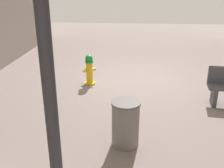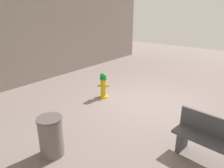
{
  "view_description": "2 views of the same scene",
  "coord_description": "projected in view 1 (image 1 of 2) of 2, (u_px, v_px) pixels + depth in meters",
  "views": [
    {
      "loc": [
        0.17,
        7.8,
        2.88
      ],
      "look_at": [
        0.67,
        2.01,
        0.61
      ],
      "focal_mm": 42.46,
      "sensor_mm": 36.0,
      "label": 1
    },
    {
      "loc": [
        -3.08,
        5.71,
        2.98
      ],
      "look_at": [
        0.49,
        1.24,
        0.92
      ],
      "focal_mm": 33.86,
      "sensor_mm": 36.0,
      "label": 2
    }
  ],
  "objects": [
    {
      "name": "street_lamp",
      "position": [
        41.0,
        5.0,
        2.35
      ],
      "size": [
        0.36,
        0.36,
        4.36
      ],
      "color": "#2D2D33",
      "rests_on": "ground_plane"
    },
    {
      "name": "trash_bin",
      "position": [
        125.0,
        123.0,
        4.85
      ],
      "size": [
        0.53,
        0.53,
        0.88
      ],
      "color": "slate",
      "rests_on": "ground_plane"
    },
    {
      "name": "fire_hydrant",
      "position": [
        89.0,
        70.0,
        7.76
      ],
      "size": [
        0.38,
        0.37,
        0.89
      ],
      "color": "gold",
      "rests_on": "ground_plane"
    },
    {
      "name": "ground_plane",
      "position": [
        139.0,
        79.0,
        8.27
      ],
      "size": [
        23.4,
        23.4,
        0.0
      ],
      "primitive_type": "plane",
      "color": "gray"
    }
  ]
}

